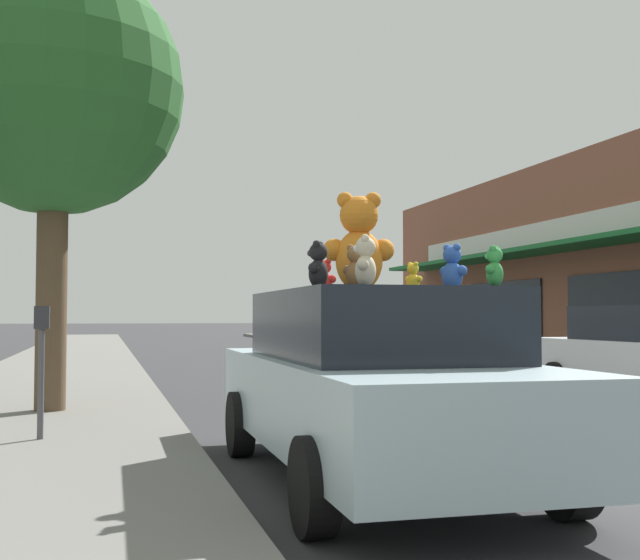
# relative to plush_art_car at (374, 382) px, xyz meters

# --- Properties ---
(plush_art_car) EXTENTS (1.96, 4.67, 1.54)m
(plush_art_car) POSITION_rel_plush_art_car_xyz_m (0.00, 0.00, 0.00)
(plush_art_car) COLOR #ADC6D1
(plush_art_car) RESTS_ON ground_plane
(teddy_bear_giant) EXTENTS (0.62, 0.41, 0.82)m
(teddy_bear_giant) POSITION_rel_plush_art_car_xyz_m (-0.08, 0.15, 1.13)
(teddy_bear_giant) COLOR orange
(teddy_bear_giant) RESTS_ON plush_art_car
(teddy_bear_red) EXTENTS (0.21, 0.24, 0.33)m
(teddy_bear_red) POSITION_rel_plush_art_car_xyz_m (-0.12, 1.08, 0.90)
(teddy_bear_red) COLOR red
(teddy_bear_red) RESTS_ON plush_art_car
(teddy_bear_cream) EXTENTS (0.20, 0.28, 0.36)m
(teddy_bear_cream) POSITION_rel_plush_art_car_xyz_m (-0.35, -0.84, 0.91)
(teddy_bear_cream) COLOR beige
(teddy_bear_cream) RESTS_ON plush_art_car
(teddy_bear_brown) EXTENTS (0.21, 0.24, 0.33)m
(teddy_bear_brown) POSITION_rel_plush_art_car_xyz_m (-0.32, -0.52, 0.89)
(teddy_bear_brown) COLOR olive
(teddy_bear_brown) RESTS_ON plush_art_car
(teddy_bear_black) EXTENTS (0.21, 0.26, 0.35)m
(teddy_bear_black) POSITION_rel_plush_art_car_xyz_m (-0.58, -0.43, 0.91)
(teddy_bear_black) COLOR black
(teddy_bear_black) RESTS_ON plush_art_car
(teddy_bear_blue) EXTENTS (0.21, 0.28, 0.38)m
(teddy_bear_blue) POSITION_rel_plush_art_car_xyz_m (0.59, -0.22, 0.92)
(teddy_bear_blue) COLOR blue
(teddy_bear_blue) RESTS_ON plush_art_car
(teddy_bear_yellow) EXTENTS (0.14, 0.19, 0.26)m
(teddy_bear_yellow) POSITION_rel_plush_art_car_xyz_m (0.43, 0.22, 0.86)
(teddy_bear_yellow) COLOR yellow
(teddy_bear_yellow) RESTS_ON plush_art_car
(teddy_bear_green) EXTENTS (0.19, 0.20, 0.29)m
(teddy_bear_green) POSITION_rel_plush_art_car_xyz_m (0.52, -1.07, 0.88)
(teddy_bear_green) COLOR green
(teddy_bear_green) RESTS_ON plush_art_car
(street_tree) EXTENTS (3.25, 3.25, 5.71)m
(street_tree) POSITION_rel_plush_art_car_xyz_m (-2.75, 4.41, 3.41)
(street_tree) COLOR brown
(street_tree) RESTS_ON sidewalk_near
(parking_meter) EXTENTS (0.14, 0.10, 1.27)m
(parking_meter) POSITION_rel_plush_art_car_xyz_m (-2.69, 1.98, 0.17)
(parking_meter) COLOR #4C4C51
(parking_meter) RESTS_ON sidewalk_near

